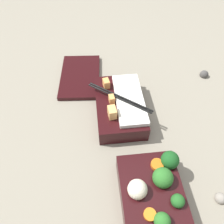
{
  "coord_description": "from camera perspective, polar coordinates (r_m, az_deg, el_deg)",
  "views": [
    {
      "loc": [
        -0.26,
        0.08,
        0.49
      ],
      "look_at": [
        0.1,
        0.04,
        0.05
      ],
      "focal_mm": 35.0,
      "sensor_mm": 36.0,
      "label": 1
    }
  ],
  "objects": [
    {
      "name": "bento_tray_vegetable",
      "position": [
        0.49,
        10.85,
        -21.85
      ],
      "size": [
        0.21,
        0.13,
        0.08
      ],
      "color": "black",
      "rests_on": "ground_plane"
    },
    {
      "name": "pebble_0",
      "position": [
        0.56,
        26.45,
        -19.52
      ],
      "size": [
        0.02,
        0.02,
        0.02
      ],
      "primitive_type": "sphere",
      "color": "gray",
      "rests_on": "ground_plane"
    },
    {
      "name": "bento_lid",
      "position": [
        0.73,
        -8.28,
        9.21
      ],
      "size": [
        0.21,
        0.14,
        0.01
      ],
      "primitive_type": "cube",
      "rotation": [
        0.0,
        0.0,
        -0.08
      ],
      "color": "black",
      "rests_on": "ground_plane"
    },
    {
      "name": "ground_plane",
      "position": [
        0.56,
        5.01,
        -10.38
      ],
      "size": [
        3.0,
        3.0,
        0.0
      ],
      "primitive_type": "plane",
      "color": "gray"
    },
    {
      "name": "pebble_2",
      "position": [
        0.79,
        22.9,
        9.02
      ],
      "size": [
        0.03,
        0.03,
        0.03
      ],
      "primitive_type": "sphere",
      "color": "#474442",
      "rests_on": "ground_plane"
    },
    {
      "name": "bento_tray_rice",
      "position": [
        0.61,
        2.13,
        1.66
      ],
      "size": [
        0.21,
        0.16,
        0.08
      ],
      "color": "black",
      "rests_on": "ground_plane"
    }
  ]
}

